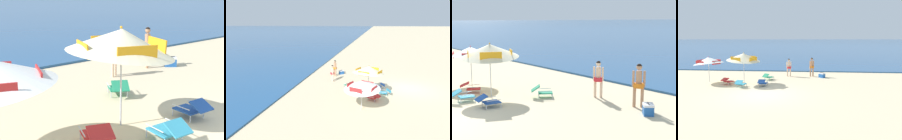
# 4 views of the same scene
# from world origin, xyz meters

# --- Properties ---
(ground_plane) EXTENTS (800.00, 800.00, 0.00)m
(ground_plane) POSITION_xyz_m (0.00, 0.00, 0.00)
(ground_plane) COLOR beige
(beach_umbrella_striped_main) EXTENTS (3.47, 3.46, 2.39)m
(beach_umbrella_striped_main) POSITION_xyz_m (-2.12, 3.29, 1.99)
(beach_umbrella_striped_main) COLOR silver
(beach_umbrella_striped_main) RESTS_ON ground
(beach_umbrella_striped_second) EXTENTS (3.11, 3.09, 2.07)m
(beach_umbrella_striped_second) POSITION_xyz_m (-4.98, 3.59, 1.67)
(beach_umbrella_striped_second) COLOR silver
(beach_umbrella_striped_second) RESTS_ON ground
(lounge_chair_under_umbrella) EXTENTS (0.63, 0.93, 0.52)m
(lounge_chair_under_umbrella) POSITION_xyz_m (-0.53, 2.40, 0.27)
(lounge_chair_under_umbrella) COLOR #1E4799
(lounge_chair_under_umbrella) RESTS_ON ground
(lounge_chair_beside_umbrella) EXTENTS (0.92, 1.03, 0.53)m
(lounge_chair_beside_umbrella) POSITION_xyz_m (-0.64, 4.93, 0.27)
(lounge_chair_beside_umbrella) COLOR #1E7F56
(lounge_chair_beside_umbrella) RESTS_ON ground
(lounge_chair_facing_sea) EXTENTS (0.84, 1.01, 0.51)m
(lounge_chair_facing_sea) POSITION_xyz_m (-3.24, 2.81, 0.28)
(lounge_chair_facing_sea) COLOR red
(lounge_chair_facing_sea) RESTS_ON ground
(lounge_chair_spare_folded) EXTENTS (0.66, 0.96, 0.52)m
(lounge_chair_spare_folded) POSITION_xyz_m (-1.99, 1.99, 0.27)
(lounge_chair_spare_folded) COLOR teal
(lounge_chair_spare_folded) RESTS_ON ground
(person_standing_near_shore) EXTENTS (0.41, 0.41, 1.67)m
(person_standing_near_shore) POSITION_xyz_m (2.90, 6.94, 0.97)
(person_standing_near_shore) COLOR tan
(person_standing_near_shore) RESTS_ON ground
(person_standing_beside) EXTENTS (0.43, 0.39, 1.57)m
(person_standing_beside) POSITION_xyz_m (0.88, 6.78, 0.91)
(person_standing_beside) COLOR beige
(person_standing_beside) RESTS_ON ground
(cooler_box) EXTENTS (0.60, 0.59, 0.43)m
(cooler_box) POSITION_xyz_m (3.78, 6.41, 0.20)
(cooler_box) COLOR #1E56A8
(cooler_box) RESTS_ON ground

